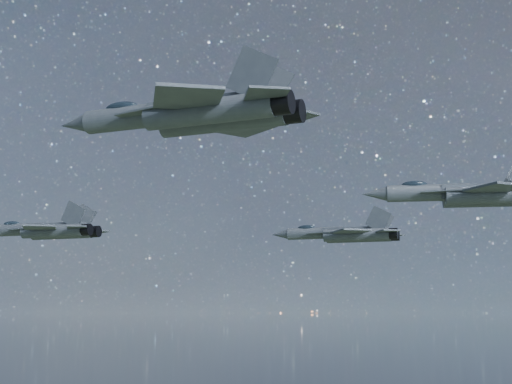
% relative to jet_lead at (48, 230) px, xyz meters
% --- Properties ---
extents(jet_lead, '(14.86, 10.63, 3.80)m').
position_rel_jet_lead_xyz_m(jet_lead, '(0.00, 0.00, 0.00)').
color(jet_lead, '#384047').
extents(jet_left, '(15.53, 11.08, 3.97)m').
position_rel_jet_lead_xyz_m(jet_left, '(28.83, 16.83, 0.38)').
color(jet_left, '#384047').
extents(jet_right, '(18.70, 13.20, 4.73)m').
position_rel_jet_lead_xyz_m(jet_right, '(26.49, -22.57, 4.31)').
color(jet_right, '#384047').
extents(jet_slot, '(17.14, 11.84, 4.30)m').
position_rel_jet_lead_xyz_m(jet_slot, '(43.59, -0.56, 1.52)').
color(jet_slot, '#384047').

